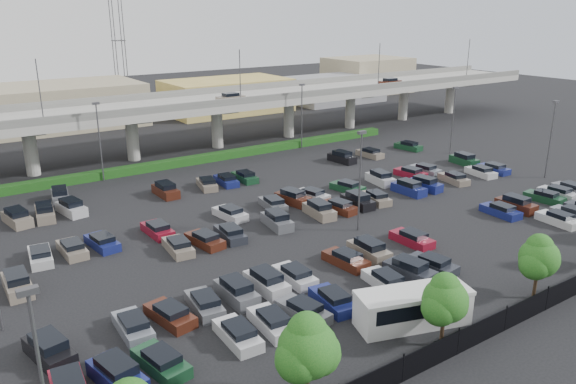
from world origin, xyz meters
The scene contains 10 objects.
ground centered at (0.00, 0.00, 0.00)m, with size 280.00×280.00×0.00m, color black.
overpass centered at (-0.22, 31.97, 6.97)m, with size 150.00×13.00×15.80m.
hedge centered at (0.00, 25.00, 0.55)m, with size 66.00×1.60×1.10m, color #144313.
fence centered at (-0.05, -28.00, 0.90)m, with size 70.00×0.10×2.00m.
tree_row centered at (0.70, -26.53, 3.52)m, with size 65.07×3.66×5.94m.
shuttle_bus centered at (-8.66, -23.69, 1.44)m, with size 8.69×5.18×2.64m.
parked_cars centered at (-2.50, -4.28, 0.62)m, with size 63.08×41.66×1.67m.
light_poles centered at (-4.13, 2.00, 6.24)m, with size 66.90×48.38×10.30m.
distant_buildings centered at (12.38, 61.81, 3.74)m, with size 138.00×24.00×9.00m.
comm_tower centered at (4.00, 74.00, 15.61)m, with size 2.40×2.40×30.00m.
Camera 1 is at (-35.92, -47.71, 21.53)m, focal length 35.00 mm.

